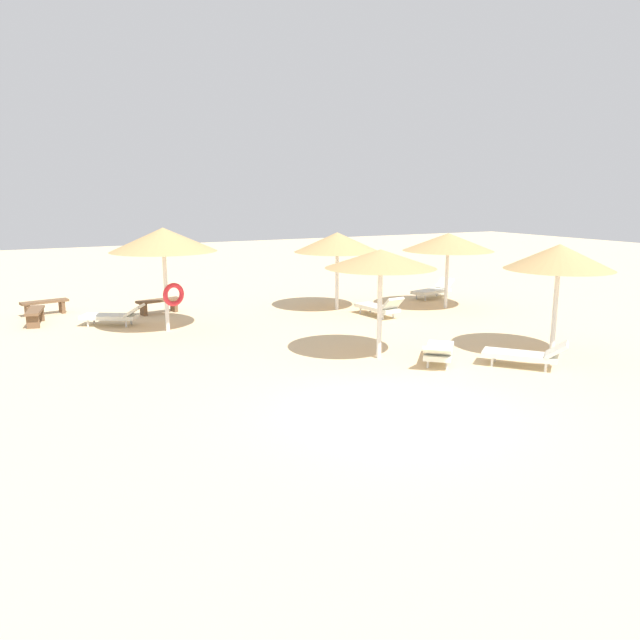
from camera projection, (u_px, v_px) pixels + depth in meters
ground_plane at (394, 410)px, 11.62m from camera, size 80.00×80.00×0.00m
parasol_0 at (381, 259)px, 14.78m from camera, size 2.71×2.71×2.71m
parasol_1 at (337, 242)px, 21.15m from camera, size 3.00×3.00×2.70m
parasol_2 at (163, 240)px, 17.72m from camera, size 3.08×3.08×3.06m
parasol_3 at (559, 257)px, 15.06m from camera, size 2.65×2.65×2.81m
parasol_4 at (448, 242)px, 21.42m from camera, size 3.18×3.18×2.66m
lounger_0 at (439, 351)px, 14.76m from camera, size 1.76×1.85×0.63m
lounger_1 at (379, 307)px, 20.32m from camera, size 0.83×1.93×0.76m
lounger_2 at (114, 316)px, 18.96m from camera, size 1.96×1.54×0.67m
lounger_3 at (526, 354)px, 14.42m from camera, size 1.69×1.88×0.69m
lounger_4 at (434, 290)px, 23.90m from camera, size 1.97×1.02×0.74m
bench_0 at (159, 303)px, 20.85m from camera, size 1.55×0.67×0.49m
bench_1 at (35, 314)px, 19.07m from camera, size 0.68×1.55×0.49m
bench_2 at (45, 305)px, 20.60m from camera, size 1.55×0.69×0.49m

